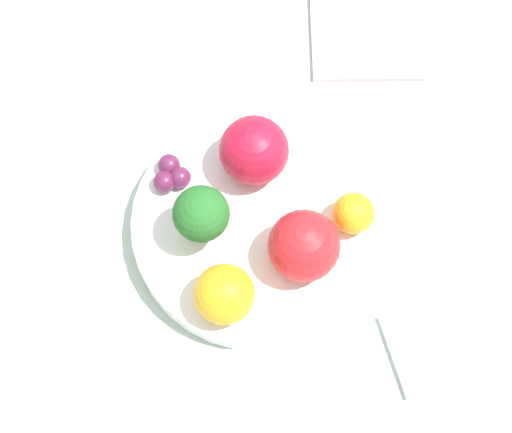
# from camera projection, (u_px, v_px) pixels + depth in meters

# --- Properties ---
(ground_plane) EXTENTS (6.00, 6.00, 0.00)m
(ground_plane) POSITION_uv_depth(u_px,v_px,m) (256.00, 239.00, 0.76)
(ground_plane) COLOR gray
(table_surface) EXTENTS (1.20, 1.20, 0.02)m
(table_surface) POSITION_uv_depth(u_px,v_px,m) (256.00, 236.00, 0.75)
(table_surface) COLOR #B2C6B2
(table_surface) RESTS_ON ground_plane
(bowl) EXTENTS (0.21, 0.21, 0.03)m
(bowl) POSITION_uv_depth(u_px,v_px,m) (256.00, 226.00, 0.73)
(bowl) COLOR white
(bowl) RESTS_ON table_surface
(broccoli) EXTENTS (0.05, 0.05, 0.06)m
(broccoli) POSITION_uv_depth(u_px,v_px,m) (202.00, 216.00, 0.68)
(broccoli) COLOR #99C17A
(broccoli) RESTS_ON bowl
(apple_red) EXTENTS (0.06, 0.06, 0.06)m
(apple_red) POSITION_uv_depth(u_px,v_px,m) (254.00, 150.00, 0.71)
(apple_red) COLOR #B7142D
(apple_red) RESTS_ON bowl
(apple_green) EXTENTS (0.06, 0.06, 0.06)m
(apple_green) POSITION_uv_depth(u_px,v_px,m) (304.00, 246.00, 0.68)
(apple_green) COLOR red
(apple_green) RESTS_ON bowl
(orange_front) EXTENTS (0.05, 0.05, 0.05)m
(orange_front) POSITION_uv_depth(u_px,v_px,m) (224.00, 294.00, 0.67)
(orange_front) COLOR orange
(orange_front) RESTS_ON bowl
(orange_back) EXTENTS (0.03, 0.03, 0.03)m
(orange_back) POSITION_uv_depth(u_px,v_px,m) (353.00, 213.00, 0.70)
(orange_back) COLOR orange
(orange_back) RESTS_ON bowl
(grape_cluster) EXTENTS (0.03, 0.03, 0.02)m
(grape_cluster) POSITION_uv_depth(u_px,v_px,m) (171.00, 175.00, 0.72)
(grape_cluster) COLOR #5B1E42
(grape_cluster) RESTS_ON bowl
(napkin) EXTENTS (0.13, 0.13, 0.01)m
(napkin) POSITION_uv_depth(u_px,v_px,m) (366.00, 29.00, 0.81)
(napkin) COLOR beige
(napkin) RESTS_ON table_surface
(spoon) EXTENTS (0.07, 0.02, 0.01)m
(spoon) POSITION_uv_depth(u_px,v_px,m) (401.00, 355.00, 0.70)
(spoon) COLOR silver
(spoon) RESTS_ON table_surface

